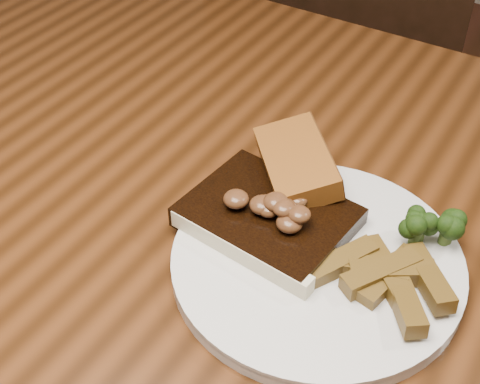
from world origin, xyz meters
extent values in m
cube|color=#49240E|center=(0.00, 0.00, 0.73)|extent=(1.60, 0.90, 0.04)
cylinder|color=black|center=(-0.72, 0.37, 0.35)|extent=(0.07, 0.07, 0.71)
cube|color=black|center=(-0.19, 0.72, 0.45)|extent=(0.52, 0.52, 0.04)
cylinder|color=black|center=(-0.05, 0.93, 0.22)|extent=(0.04, 0.04, 0.43)
cylinder|color=black|center=(-0.40, 0.86, 0.22)|extent=(0.04, 0.04, 0.43)
cylinder|color=black|center=(0.03, 0.58, 0.22)|extent=(0.04, 0.04, 0.43)
cylinder|color=black|center=(-0.32, 0.51, 0.22)|extent=(0.04, 0.04, 0.43)
cube|color=black|center=(-0.14, 0.52, 0.70)|extent=(0.44, 0.12, 0.46)
cylinder|color=silver|center=(0.10, -0.02, 0.76)|extent=(0.31, 0.31, 0.01)
cube|color=black|center=(0.04, -0.01, 0.77)|extent=(0.17, 0.13, 0.02)
cube|color=beige|center=(0.04, -0.06, 0.77)|extent=(0.16, 0.03, 0.02)
cube|color=#93461A|center=(0.03, 0.06, 0.77)|extent=(0.13, 0.13, 0.03)
camera|label=1|loc=(0.26, -0.42, 1.23)|focal=50.00mm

